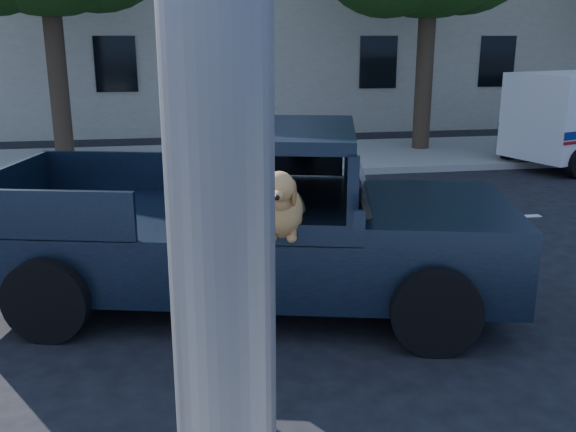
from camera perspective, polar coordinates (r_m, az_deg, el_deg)
ground at (r=7.15m, az=1.72°, el=-9.08°), size 120.00×120.00×0.00m
far_sidewalk at (r=15.88m, az=-4.94°, el=5.06°), size 60.00×4.00×0.15m
lane_stripes at (r=10.73m, az=8.58°, el=-0.65°), size 21.60×0.14×0.01m
pickup_truck at (r=7.35m, az=-3.97°, el=-2.60°), size 6.10×3.62×2.05m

